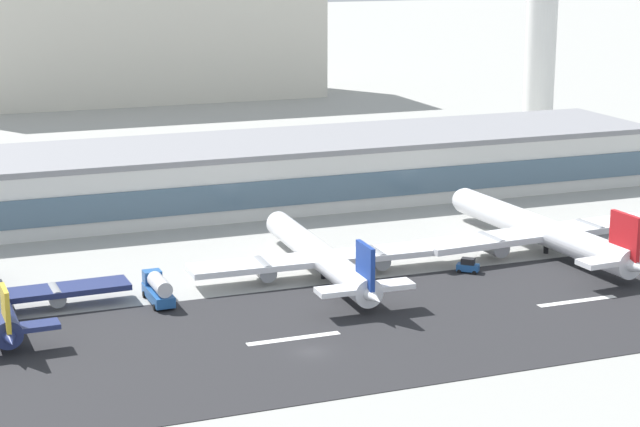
{
  "coord_description": "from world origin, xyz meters",
  "views": [
    {
      "loc": [
        -43.21,
        -116.34,
        47.63
      ],
      "look_at": [
        16.29,
        39.81,
        6.31
      ],
      "focal_mm": 62.5,
      "sensor_mm": 36.0,
      "label": 1
    }
  ],
  "objects_px": {
    "service_fuel_truck_0": "(158,289)",
    "control_tower": "(542,11)",
    "service_baggage_tug_1": "(468,266)",
    "airliner_navy_tail_gate_1": "(323,258)",
    "distant_hotel_block": "(126,17)",
    "airliner_red_tail_gate_2": "(546,232)",
    "terminal_building": "(211,175)"
  },
  "relations": [
    {
      "from": "control_tower",
      "to": "distant_hotel_block",
      "type": "height_order",
      "value": "control_tower"
    },
    {
      "from": "terminal_building",
      "to": "airliner_navy_tail_gate_1",
      "type": "distance_m",
      "value": 49.11
    },
    {
      "from": "airliner_navy_tail_gate_1",
      "to": "terminal_building",
      "type": "bearing_deg",
      "value": 4.68
    },
    {
      "from": "service_baggage_tug_1",
      "to": "terminal_building",
      "type": "bearing_deg",
      "value": -26.44
    },
    {
      "from": "control_tower",
      "to": "service_baggage_tug_1",
      "type": "xyz_separation_m",
      "value": [
        -67.88,
        -91.62,
        -29.93
      ]
    },
    {
      "from": "distant_hotel_block",
      "to": "airliner_red_tail_gate_2",
      "type": "relative_size",
      "value": 2.35
    },
    {
      "from": "control_tower",
      "to": "airliner_navy_tail_gate_1",
      "type": "height_order",
      "value": "control_tower"
    },
    {
      "from": "airliner_navy_tail_gate_1",
      "to": "airliner_red_tail_gate_2",
      "type": "bearing_deg",
      "value": -88.66
    },
    {
      "from": "airliner_navy_tail_gate_1",
      "to": "service_fuel_truck_0",
      "type": "height_order",
      "value": "airliner_navy_tail_gate_1"
    },
    {
      "from": "service_fuel_truck_0",
      "to": "service_baggage_tug_1",
      "type": "xyz_separation_m",
      "value": [
        45.57,
        -2.42,
        -0.98
      ]
    },
    {
      "from": "service_fuel_truck_0",
      "to": "control_tower",
      "type": "bearing_deg",
      "value": -53.09
    },
    {
      "from": "distant_hotel_block",
      "to": "service_baggage_tug_1",
      "type": "relative_size",
      "value": 33.56
    },
    {
      "from": "airliner_red_tail_gate_2",
      "to": "service_fuel_truck_0",
      "type": "height_order",
      "value": "airliner_red_tail_gate_2"
    },
    {
      "from": "airliner_navy_tail_gate_1",
      "to": "service_baggage_tug_1",
      "type": "relative_size",
      "value": 12.82
    },
    {
      "from": "terminal_building",
      "to": "distant_hotel_block",
      "type": "bearing_deg",
      "value": 84.6
    },
    {
      "from": "distant_hotel_block",
      "to": "terminal_building",
      "type": "bearing_deg",
      "value": -95.4
    },
    {
      "from": "airliner_red_tail_gate_2",
      "to": "service_fuel_truck_0",
      "type": "xyz_separation_m",
      "value": [
        -61.89,
        -2.74,
        -1.27
      ]
    },
    {
      "from": "airliner_navy_tail_gate_1",
      "to": "airliner_red_tail_gate_2",
      "type": "xyz_separation_m",
      "value": [
        37.19,
        0.07,
        0.34
      ]
    },
    {
      "from": "distant_hotel_block",
      "to": "airliner_navy_tail_gate_1",
      "type": "distance_m",
      "value": 194.1
    },
    {
      "from": "distant_hotel_block",
      "to": "service_baggage_tug_1",
      "type": "xyz_separation_m",
      "value": [
        10.25,
        -197.66,
        -23.85
      ]
    },
    {
      "from": "service_fuel_truck_0",
      "to": "service_baggage_tug_1",
      "type": "height_order",
      "value": "service_fuel_truck_0"
    },
    {
      "from": "airliner_navy_tail_gate_1",
      "to": "service_baggage_tug_1",
      "type": "distance_m",
      "value": 21.57
    },
    {
      "from": "airliner_navy_tail_gate_1",
      "to": "service_fuel_truck_0",
      "type": "distance_m",
      "value": 24.86
    },
    {
      "from": "control_tower",
      "to": "airliner_red_tail_gate_2",
      "type": "xyz_separation_m",
      "value": [
        -51.56,
        -86.45,
        -27.68
      ]
    },
    {
      "from": "control_tower",
      "to": "airliner_red_tail_gate_2",
      "type": "relative_size",
      "value": 1.03
    },
    {
      "from": "service_fuel_truck_0",
      "to": "distant_hotel_block",
      "type": "bearing_deg",
      "value": -11.52
    },
    {
      "from": "distant_hotel_block",
      "to": "service_fuel_truck_0",
      "type": "bearing_deg",
      "value": -100.25
    },
    {
      "from": "terminal_building",
      "to": "airliner_red_tail_gate_2",
      "type": "relative_size",
      "value": 3.51
    },
    {
      "from": "distant_hotel_block",
      "to": "service_fuel_truck_0",
      "type": "distance_m",
      "value": 199.72
    },
    {
      "from": "terminal_building",
      "to": "airliner_navy_tail_gate_1",
      "type": "xyz_separation_m",
      "value": [
        2.95,
        -48.94,
        -2.78
      ]
    },
    {
      "from": "terminal_building",
      "to": "distant_hotel_block",
      "type": "relative_size",
      "value": 1.49
    },
    {
      "from": "airliner_navy_tail_gate_1",
      "to": "distant_hotel_block",
      "type": "bearing_deg",
      "value": -1.93
    }
  ]
}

